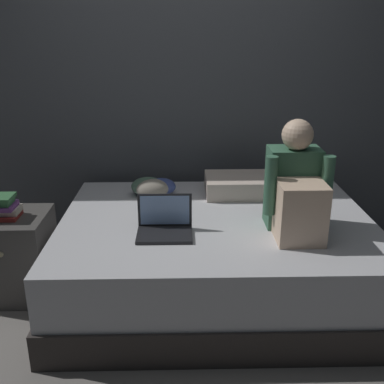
# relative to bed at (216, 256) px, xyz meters

# --- Properties ---
(ground_plane) EXTENTS (8.00, 8.00, 0.00)m
(ground_plane) POSITION_rel_bed_xyz_m (-0.20, -0.30, -0.26)
(ground_plane) COLOR gray
(wall_back) EXTENTS (5.60, 0.10, 2.70)m
(wall_back) POSITION_rel_bed_xyz_m (-0.20, 0.90, 1.09)
(wall_back) COLOR #4C4F54
(wall_back) RESTS_ON ground_plane
(bed) EXTENTS (2.00, 1.50, 0.53)m
(bed) POSITION_rel_bed_xyz_m (0.00, 0.00, 0.00)
(bed) COLOR #332D2B
(bed) RESTS_ON ground_plane
(nightstand) EXTENTS (0.44, 0.46, 0.55)m
(nightstand) POSITION_rel_bed_xyz_m (-1.30, 0.01, 0.01)
(nightstand) COLOR #474442
(nightstand) RESTS_ON ground_plane
(person_sitting) EXTENTS (0.39, 0.44, 0.66)m
(person_sitting) POSITION_rel_bed_xyz_m (0.44, -0.19, 0.52)
(person_sitting) COLOR #38664C
(person_sitting) RESTS_ON bed
(laptop) EXTENTS (0.32, 0.23, 0.22)m
(laptop) POSITION_rel_bed_xyz_m (-0.32, -0.21, 0.32)
(laptop) COLOR black
(laptop) RESTS_ON bed
(pillow) EXTENTS (0.56, 0.36, 0.13)m
(pillow) POSITION_rel_bed_xyz_m (0.23, 0.45, 0.33)
(pillow) COLOR beige
(pillow) RESTS_ON bed
(book_stack) EXTENTS (0.21, 0.16, 0.15)m
(book_stack) POSITION_rel_bed_xyz_m (-1.34, -0.01, 0.36)
(book_stack) COLOR #9E2D28
(book_stack) RESTS_ON nightstand
(clothes_pile) EXTENTS (0.32, 0.25, 0.13)m
(clothes_pile) POSITION_rel_bed_xyz_m (-0.43, 0.42, 0.33)
(clothes_pile) COLOR #3D4C8E
(clothes_pile) RESTS_ON bed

